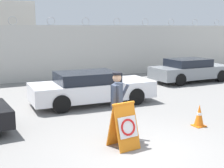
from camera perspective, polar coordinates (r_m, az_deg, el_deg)
ground_plane at (r=7.89m, az=5.20°, el=-11.83°), size 90.00×90.00×0.00m
perimeter_wall at (r=17.82m, az=-14.12°, el=5.46°), size 36.00×0.30×3.54m
barricade_sign at (r=7.79m, az=2.26°, el=-7.60°), size 0.68×0.72×1.15m
security_guard at (r=8.25m, az=0.93°, el=-3.34°), size 0.65×0.53×1.81m
traffic_cone_near at (r=9.85m, az=15.66°, el=-5.58°), size 0.35×0.35×0.68m
parked_car_rear_sedan at (r=12.21m, az=-3.82°, el=-0.66°), size 4.86×2.12×1.27m
parked_car_far_side at (r=17.73m, az=14.13°, el=2.49°), size 4.56×1.93×1.27m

